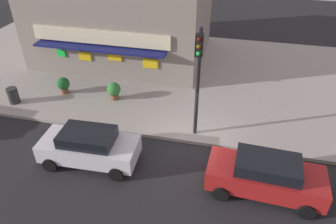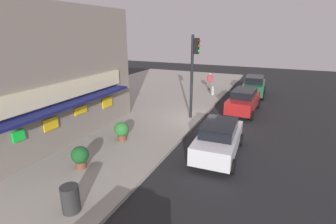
# 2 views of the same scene
# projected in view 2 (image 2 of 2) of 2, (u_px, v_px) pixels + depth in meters

# --- Properties ---
(ground_plane) EXTENTS (57.23, 57.23, 0.00)m
(ground_plane) POSITION_uv_depth(u_px,v_px,m) (200.00, 121.00, 16.81)
(ground_plane) COLOR #232326
(sidewalk) EXTENTS (38.16, 13.78, 0.18)m
(sidewalk) POSITION_uv_depth(u_px,v_px,m) (114.00, 108.00, 19.45)
(sidewalk) COLOR #A39E93
(sidewalk) RESTS_ON ground_plane
(corner_building) EXTENTS (11.25, 9.11, 6.84)m
(corner_building) POSITION_uv_depth(u_px,v_px,m) (7.00, 73.00, 13.64)
(corner_building) COLOR gray
(corner_building) RESTS_ON sidewalk
(traffic_light) EXTENTS (0.32, 0.58, 5.34)m
(traffic_light) POSITION_uv_depth(u_px,v_px,m) (194.00, 66.00, 15.96)
(traffic_light) COLOR black
(traffic_light) RESTS_ON sidewalk
(fire_hydrant) EXTENTS (0.51, 0.27, 0.80)m
(fire_hydrant) POSITION_uv_depth(u_px,v_px,m) (213.00, 91.00, 22.91)
(fire_hydrant) COLOR #B2B2B7
(fire_hydrant) RESTS_ON sidewalk
(trash_can) EXTENTS (0.58, 0.58, 0.91)m
(trash_can) POSITION_uv_depth(u_px,v_px,m) (70.00, 199.00, 8.09)
(trash_can) COLOR #2D2D2D
(trash_can) RESTS_ON sidewalk
(pedestrian) EXTENTS (0.55, 0.58, 1.63)m
(pedestrian) POSITION_uv_depth(u_px,v_px,m) (210.00, 81.00, 24.82)
(pedestrian) COLOR brown
(pedestrian) RESTS_ON sidewalk
(potted_plant_by_doorway) EXTENTS (0.73, 0.73, 0.98)m
(potted_plant_by_doorway) POSITION_uv_depth(u_px,v_px,m) (80.00, 156.00, 10.62)
(potted_plant_by_doorway) COLOR brown
(potted_plant_by_doorway) RESTS_ON sidewalk
(potted_plant_by_window) EXTENTS (0.77, 0.77, 1.02)m
(potted_plant_by_window) POSITION_uv_depth(u_px,v_px,m) (122.00, 130.00, 13.35)
(potted_plant_by_window) COLOR brown
(potted_plant_by_window) RESTS_ON sidewalk
(parked_car_green) EXTENTS (4.44, 2.14, 1.77)m
(parked_car_green) POSITION_uv_depth(u_px,v_px,m) (254.00, 86.00, 23.39)
(parked_car_green) COLOR #1E6038
(parked_car_green) RESTS_ON ground_plane
(parked_car_red) EXTENTS (4.55, 2.14, 1.70)m
(parked_car_red) POSITION_uv_depth(u_px,v_px,m) (244.00, 101.00, 18.49)
(parked_car_red) COLOR #AD1E1E
(parked_car_red) RESTS_ON ground_plane
(parked_car_white) EXTENTS (4.30, 2.13, 1.64)m
(parked_car_white) POSITION_uv_depth(u_px,v_px,m) (219.00, 138.00, 12.07)
(parked_car_white) COLOR silver
(parked_car_white) RESTS_ON ground_plane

